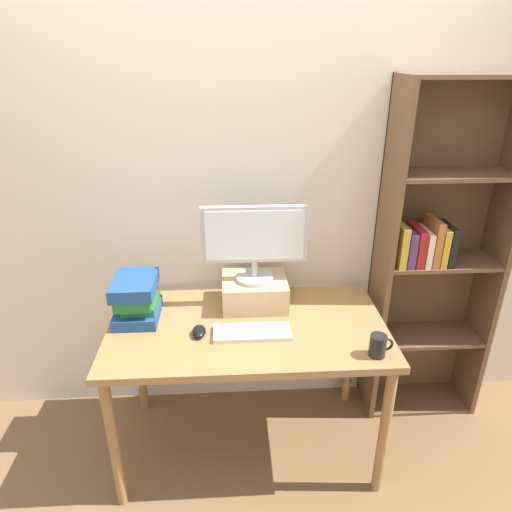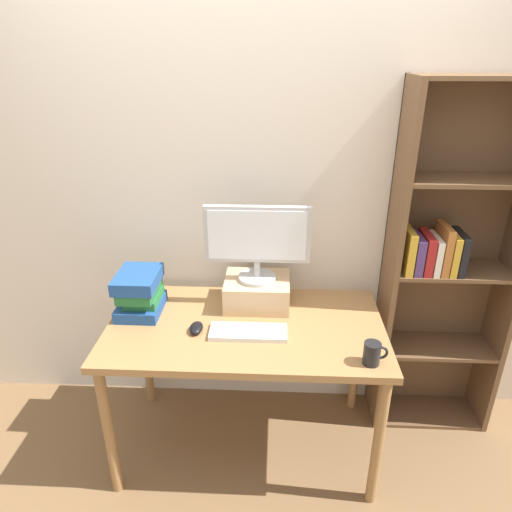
{
  "view_description": "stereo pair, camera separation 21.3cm",
  "coord_description": "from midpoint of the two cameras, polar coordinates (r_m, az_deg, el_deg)",
  "views": [
    {
      "loc": [
        -0.07,
        -1.88,
        2.0
      ],
      "look_at": [
        0.05,
        0.08,
        1.11
      ],
      "focal_mm": 32.0,
      "sensor_mm": 36.0,
      "label": 1
    },
    {
      "loc": [
        0.14,
        -1.88,
        2.0
      ],
      "look_at": [
        0.05,
        0.08,
        1.11
      ],
      "focal_mm": 32.0,
      "sensor_mm": 36.0,
      "label": 2
    }
  ],
  "objects": [
    {
      "name": "ground_plane",
      "position": [
        2.74,
        -3.33,
        -22.37
      ],
      "size": [
        12.0,
        12.0,
        0.0
      ],
      "primitive_type": "plane",
      "color": "brown"
    },
    {
      "name": "back_wall",
      "position": [
        2.44,
        -4.14,
        7.75
      ],
      "size": [
        7.0,
        0.08,
        2.6
      ],
      "color": "beige",
      "rests_on": "ground_plane"
    },
    {
      "name": "desk",
      "position": [
        2.29,
        -3.76,
        -10.42
      ],
      "size": [
        1.34,
        0.74,
        0.78
      ],
      "color": "#9E7042",
      "rests_on": "ground_plane"
    },
    {
      "name": "bookshelf_unit",
      "position": [
        2.61,
        19.21,
        -0.23
      ],
      "size": [
        0.64,
        0.28,
        1.9
      ],
      "color": "brown",
      "rests_on": "ground_plane"
    },
    {
      "name": "riser_box",
      "position": [
        2.38,
        -2.74,
        -4.52
      ],
      "size": [
        0.33,
        0.28,
        0.14
      ],
      "color": "tan",
      "rests_on": "desk"
    },
    {
      "name": "computer_monitor",
      "position": [
        2.25,
        -2.89,
        1.99
      ],
      "size": [
        0.52,
        0.19,
        0.39
      ],
      "color": "#B7B7BA",
      "rests_on": "riser_box"
    },
    {
      "name": "keyboard",
      "position": [
        2.17,
        -3.34,
        -9.59
      ],
      "size": [
        0.36,
        0.14,
        0.02
      ],
      "color": "silver",
      "rests_on": "desk"
    },
    {
      "name": "computer_mouse",
      "position": [
        2.19,
        -9.95,
        -9.36
      ],
      "size": [
        0.06,
        0.1,
        0.04
      ],
      "color": "black",
      "rests_on": "desk"
    },
    {
      "name": "book_stack",
      "position": [
        2.34,
        -17.24,
        -5.19
      ],
      "size": [
        0.21,
        0.27,
        0.22
      ],
      "color": "navy",
      "rests_on": "desk"
    },
    {
      "name": "coffee_mug",
      "position": [
        2.05,
        12.17,
        -10.98
      ],
      "size": [
        0.11,
        0.07,
        0.1
      ],
      "color": "black",
      "rests_on": "desk"
    }
  ]
}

